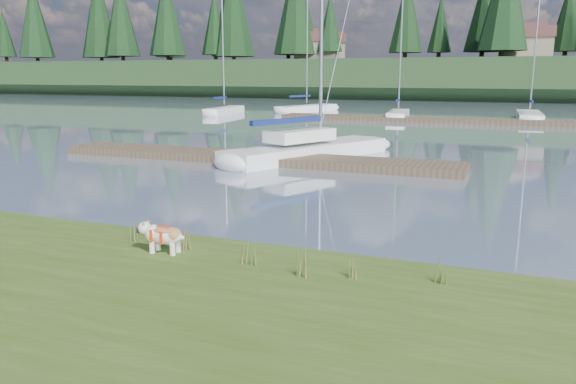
% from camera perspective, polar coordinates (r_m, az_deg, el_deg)
% --- Properties ---
extents(ground, '(200.00, 200.00, 0.00)m').
position_cam_1_polar(ground, '(40.63, 14.52, 6.89)').
color(ground, gray).
rests_on(ground, ground).
extents(ridge, '(200.00, 20.00, 5.00)m').
position_cam_1_polar(ridge, '(83.32, 18.71, 10.75)').
color(ridge, '#1C3219').
rests_on(ridge, ground).
extents(bulldog, '(0.84, 0.40, 0.50)m').
position_cam_1_polar(bulldog, '(9.58, -12.57, -4.21)').
color(bulldog, silver).
rests_on(bulldog, bank).
extents(sailboat_main, '(5.19, 8.77, 12.71)m').
position_cam_1_polar(sailboat_main, '(22.69, 3.18, 4.65)').
color(sailboat_main, white).
rests_on(sailboat_main, ground).
extents(dock_near, '(16.00, 2.00, 0.30)m').
position_cam_1_polar(dock_near, '(21.53, -3.94, 3.52)').
color(dock_near, '#4C3D2C').
rests_on(dock_near, ground).
extents(dock_far, '(26.00, 2.20, 0.30)m').
position_cam_1_polar(dock_far, '(40.41, 17.36, 6.92)').
color(dock_far, '#4C3D2C').
rests_on(dock_far, ground).
extents(sailboat_bg_0, '(1.88, 6.64, 9.66)m').
position_cam_1_polar(sailboat_bg_0, '(48.06, -6.21, 8.31)').
color(sailboat_bg_0, white).
rests_on(sailboat_bg_0, ground).
extents(sailboat_bg_1, '(4.03, 7.85, 11.63)m').
position_cam_1_polar(sailboat_bg_1, '(50.86, 2.41, 8.56)').
color(sailboat_bg_1, white).
rests_on(sailboat_bg_1, ground).
extents(sailboat_bg_2, '(2.08, 6.69, 10.04)m').
position_cam_1_polar(sailboat_bg_2, '(43.72, 11.18, 7.81)').
color(sailboat_bg_2, white).
rests_on(sailboat_bg_2, ground).
extents(sailboat_bg_3, '(1.82, 7.91, 11.56)m').
position_cam_1_polar(sailboat_bg_3, '(45.31, 23.27, 7.20)').
color(sailboat_bg_3, white).
rests_on(sailboat_bg_3, ground).
extents(weed_0, '(0.17, 0.14, 0.60)m').
position_cam_1_polar(weed_0, '(9.68, -10.33, -4.34)').
color(weed_0, '#475B23').
rests_on(weed_0, bank).
extents(weed_1, '(0.17, 0.14, 0.51)m').
position_cam_1_polar(weed_1, '(8.83, -3.93, -6.03)').
color(weed_1, '#475B23').
rests_on(weed_1, bank).
extents(weed_2, '(0.17, 0.14, 0.54)m').
position_cam_1_polar(weed_2, '(8.26, 1.50, -7.18)').
color(weed_2, '#475B23').
rests_on(weed_2, bank).
extents(weed_3, '(0.17, 0.14, 0.44)m').
position_cam_1_polar(weed_3, '(10.34, -15.23, -3.90)').
color(weed_3, '#475B23').
rests_on(weed_3, bank).
extents(weed_4, '(0.17, 0.14, 0.42)m').
position_cam_1_polar(weed_4, '(8.27, 6.71, -7.59)').
color(weed_4, '#475B23').
rests_on(weed_4, bank).
extents(weed_5, '(0.17, 0.14, 0.49)m').
position_cam_1_polar(weed_5, '(8.35, 15.21, -7.55)').
color(weed_5, '#475B23').
rests_on(weed_5, bank).
extents(mud_lip, '(60.00, 0.50, 0.14)m').
position_cam_1_polar(mud_lip, '(10.58, -9.56, -5.91)').
color(mud_lip, '#33281C').
rests_on(mud_lip, ground).
extents(conifer_0, '(5.72, 5.72, 14.15)m').
position_cam_1_polar(conifer_0, '(98.39, -16.65, 16.88)').
color(conifer_0, '#382619').
rests_on(conifer_0, ridge).
extents(conifer_1, '(4.40, 4.40, 11.30)m').
position_cam_1_polar(conifer_1, '(93.30, -7.44, 16.72)').
color(conifer_1, '#382619').
rests_on(conifer_1, ridge).
extents(conifer_2, '(6.60, 6.60, 16.05)m').
position_cam_1_polar(conifer_2, '(84.46, 0.87, 18.87)').
color(conifer_2, '#382619').
rests_on(conifer_2, ridge).
extents(conifer_3, '(4.84, 4.84, 12.25)m').
position_cam_1_polar(conifer_3, '(84.00, 11.96, 17.43)').
color(conifer_3, '#382619').
rests_on(conifer_3, ridge).
extents(house_0, '(6.30, 5.30, 4.65)m').
position_cam_1_polar(house_0, '(84.78, 3.31, 14.60)').
color(house_0, gray).
rests_on(house_0, ridge).
extents(house_1, '(6.30, 5.30, 4.65)m').
position_cam_1_polar(house_1, '(81.25, 23.19, 13.81)').
color(house_1, gray).
rests_on(house_1, ridge).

